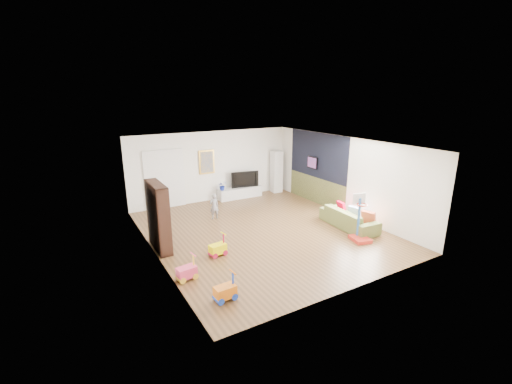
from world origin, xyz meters
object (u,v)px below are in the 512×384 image
media_console (240,193)px  basketball_hoop (362,218)px  sofa (349,218)px  bookshelf (158,217)px

media_console → basketball_hoop: bearing=-78.4°
sofa → media_console: bearing=21.7°
bookshelf → basketball_hoop: bearing=-25.1°
bookshelf → basketball_hoop: 5.62m
media_console → bookshelf: bookshelf is taller
media_console → bookshelf: size_ratio=0.99×
sofa → bookshelf: bearing=78.8°
bookshelf → sofa: (5.56, -1.45, -0.62)m
media_console → bookshelf: 5.15m
media_console → bookshelf: bearing=-141.7°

